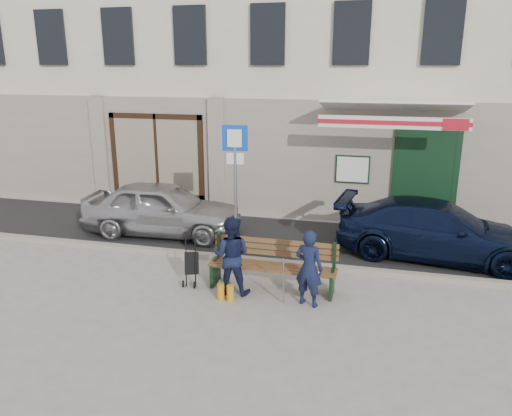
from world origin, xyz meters
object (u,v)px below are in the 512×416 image
(man, at_px, (309,268))
(stroller, at_px, (191,264))
(car_silver, at_px, (162,208))
(car_navy, at_px, (437,230))
(bench, at_px, (270,266))
(parking_sign, at_px, (235,170))
(woman, at_px, (231,255))

(man, distance_m, stroller, 2.34)
(car_silver, bearing_deg, car_navy, -92.91)
(bench, bearing_deg, car_navy, 37.72)
(man, xyz_separation_m, stroller, (-2.30, 0.31, -0.29))
(car_navy, relative_size, stroller, 4.72)
(car_silver, bearing_deg, parking_sign, -117.88)
(car_navy, bearing_deg, stroller, 125.93)
(man, xyz_separation_m, woman, (-1.45, 0.15, 0.04))
(parking_sign, bearing_deg, bench, -58.99)
(parking_sign, relative_size, stroller, 3.16)
(car_navy, xyz_separation_m, parking_sign, (-4.24, -1.03, 1.33))
(car_navy, xyz_separation_m, man, (-2.37, -2.92, 0.07))
(woman, relative_size, stroller, 1.61)
(parking_sign, bearing_deg, car_navy, 7.47)
(car_navy, xyz_separation_m, stroller, (-4.67, -2.60, -0.22))
(car_navy, distance_m, man, 3.76)
(parking_sign, relative_size, bench, 1.20)
(bench, distance_m, man, 0.95)
(parking_sign, relative_size, woman, 1.97)
(car_silver, height_order, stroller, car_silver)
(car_silver, xyz_separation_m, car_navy, (6.43, 0.02, -0.04))
(car_silver, height_order, car_navy, car_silver)
(man, distance_m, woman, 1.46)
(car_silver, relative_size, parking_sign, 1.35)
(woman, bearing_deg, parking_sign, -79.09)
(car_silver, height_order, woman, woman)
(bench, height_order, stroller, bench)
(car_navy, relative_size, woman, 2.93)
(woman, bearing_deg, stroller, -13.79)
(stroller, bearing_deg, car_navy, 11.38)
(stroller, bearing_deg, bench, -11.89)
(car_silver, relative_size, car_navy, 0.90)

